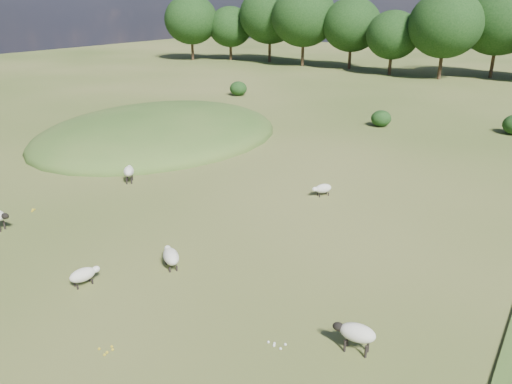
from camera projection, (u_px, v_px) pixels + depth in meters
ground at (351, 135)px, 37.53m from camera, size 160.00×160.00×0.00m
mound at (159, 136)px, 37.47m from camera, size 16.00×20.00×4.00m
treeline at (459, 25)px, 63.31m from camera, size 96.28×14.66×11.70m
shrubs at (360, 107)px, 43.96m from camera, size 28.82×6.77×1.49m
sheep_0 at (129, 171)px, 27.70m from camera, size 1.14×1.19×0.91m
sheep_1 at (323, 189)px, 25.81m from camera, size 0.91×1.12×0.64m
sheep_3 at (356, 333)px, 14.23m from camera, size 1.31×0.70×0.92m
sheep_4 at (83, 275)px, 17.69m from camera, size 0.71×1.19×0.66m
sheep_5 at (171, 256)px, 18.85m from camera, size 1.29×1.08×0.75m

